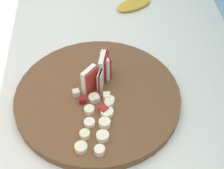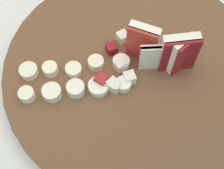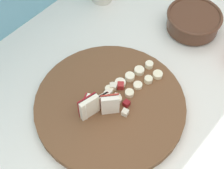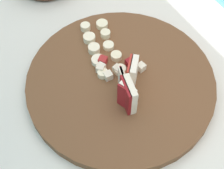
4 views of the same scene
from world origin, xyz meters
name	(u,v)px [view 2 (image 2 of 4)]	position (x,y,z in m)	size (l,w,h in m)	color
tiled_countertop	(125,153)	(0.00, 0.00, 0.44)	(1.50, 0.79, 0.89)	silver
cutting_board	(131,70)	(0.00, -0.01, 0.89)	(0.40, 0.40, 0.02)	brown
apple_wedge_fan	(164,51)	(-0.04, 0.00, 0.93)	(0.09, 0.07, 0.07)	#B22D23
apple_dice_pile	(116,69)	(0.03, -0.01, 0.91)	(0.08, 0.10, 0.02)	#EFE5CC
banana_slice_rows	(73,79)	(0.09, -0.02, 0.91)	(0.17, 0.09, 0.02)	#F4EAC6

